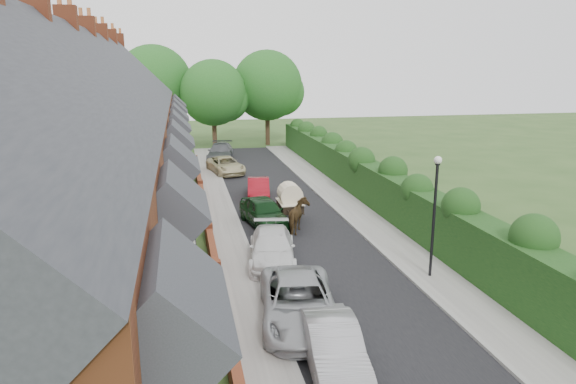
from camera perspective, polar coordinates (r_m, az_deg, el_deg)
The scene contains 22 objects.
ground at distance 17.89m, azimuth 11.39°, elevation -15.24°, with size 140.00×140.00×0.00m, color #2D4C1E.
road at distance 27.37m, azimuth 1.39°, elevation -4.47°, with size 6.00×58.00×0.02m, color black.
pavement_hedge_side at distance 28.53m, azimuth 9.46°, elevation -3.79°, with size 2.20×58.00×0.12m, color gray.
pavement_house_side at distance 26.77m, azimuth -6.68°, elevation -4.88°, with size 1.70×58.00×0.12m, color gray.
kerb_hedge_side at distance 28.17m, azimuth 7.46°, elevation -3.93°, with size 0.18×58.00×0.13m, color #999994.
kerb_house_side at distance 26.85m, azimuth -4.98°, elevation -4.77°, with size 0.18×58.00×0.13m, color #999994.
hedge at distance 28.80m, azimuth 12.92°, elevation -0.59°, with size 2.10×58.00×2.85m.
terrace_row at distance 25.00m, azimuth -21.82°, elevation 3.32°, with size 9.05×40.50×11.50m.
garden_wall_row at distance 25.64m, azimuth -8.73°, elevation -4.86°, with size 0.35×40.35×1.10m.
lamppost at distance 21.45m, azimuth 16.02°, elevation -1.06°, with size 0.32×0.32×5.16m.
tree_far_left at distance 54.56m, azimuth -7.95°, elevation 10.69°, with size 7.14×6.80×9.29m.
tree_far_right at distance 57.26m, azimuth -1.95°, elevation 11.56°, with size 7.98×7.60×10.31m.
tree_far_back at distance 57.43m, azimuth -14.24°, elevation 11.47°, with size 8.40×8.00×10.82m.
car_silver_a at distance 15.59m, azimuth 5.04°, elevation -16.70°, with size 1.50×4.30×1.42m, color #9B9A9F.
car_silver_b at distance 17.91m, azimuth 1.19°, elevation -12.14°, with size 2.55×5.52×1.54m, color #A3A7AB.
car_white at distance 23.00m, azimuth -1.78°, elevation -6.23°, with size 2.01×4.95×1.44m, color white.
car_green at distance 28.32m, azimuth -2.70°, elevation -2.22°, with size 1.84×4.57×1.56m, color black.
car_red at distance 34.14m, azimuth -3.30°, elevation 0.38°, with size 1.41×4.04×1.33m, color maroon.
car_beige at distance 42.36m, azimuth -6.93°, elevation 2.97°, with size 2.25×4.89×1.36m, color beige.
car_grey at distance 48.05m, azimuth -7.51°, elevation 4.39°, with size 2.24×5.52×1.60m, color #4D4F53.
horse at distance 27.11m, azimuth 1.20°, elevation -2.72°, with size 0.95×2.09×1.76m, color #432F18.
horse_cart at distance 29.12m, azimuth 0.21°, elevation -0.79°, with size 1.37×3.03×2.18m.
Camera 1 is at (-6.48, -14.28, 8.63)m, focal length 32.00 mm.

